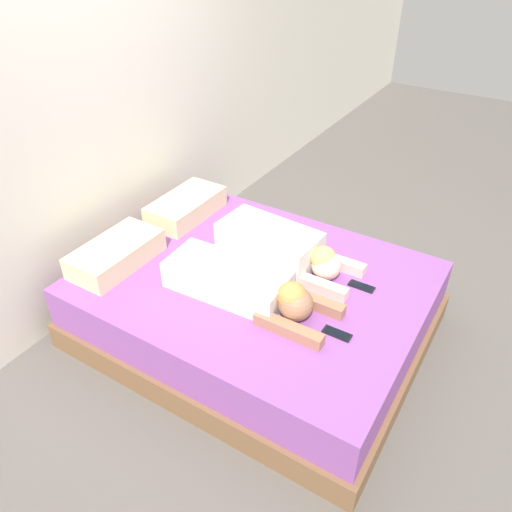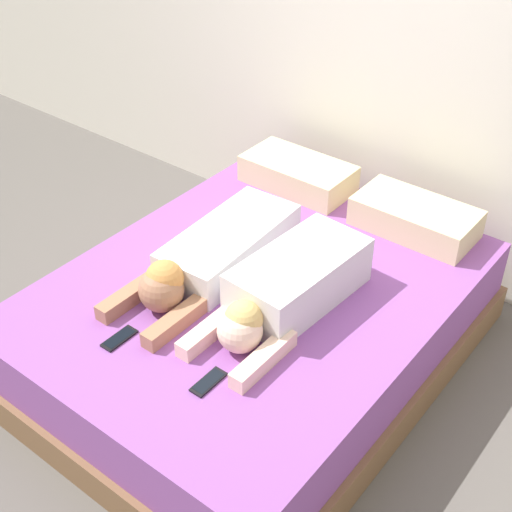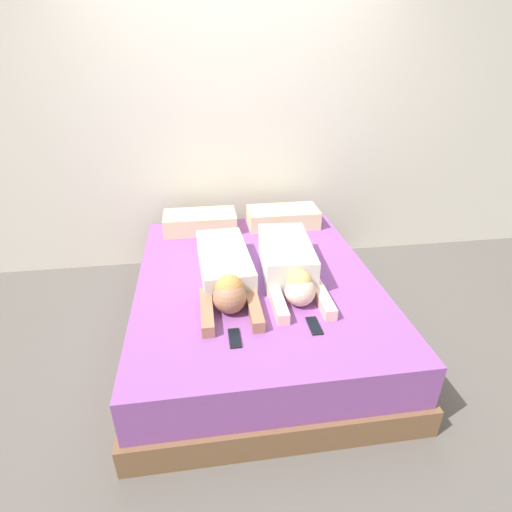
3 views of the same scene
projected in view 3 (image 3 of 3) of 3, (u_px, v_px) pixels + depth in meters
ground_plane at (256, 329)px, 2.93m from camera, size 12.00×12.00×0.00m
wall_back at (236, 119)px, 3.37m from camera, size 12.00×0.06×2.60m
bed at (256, 304)px, 2.82m from camera, size 1.64×2.08×0.46m
pillow_head_left at (200, 222)px, 3.36m from camera, size 0.60×0.31×0.15m
pillow_head_right at (283, 217)px, 3.45m from camera, size 0.60×0.31×0.15m
person_left at (226, 271)px, 2.59m from camera, size 0.36×1.06×0.23m
person_right at (289, 264)px, 2.64m from camera, size 0.37×0.93×0.22m
cell_phone_left at (235, 338)px, 2.12m from camera, size 0.06×0.16×0.01m
cell_phone_right at (314, 326)px, 2.22m from camera, size 0.06×0.16×0.01m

